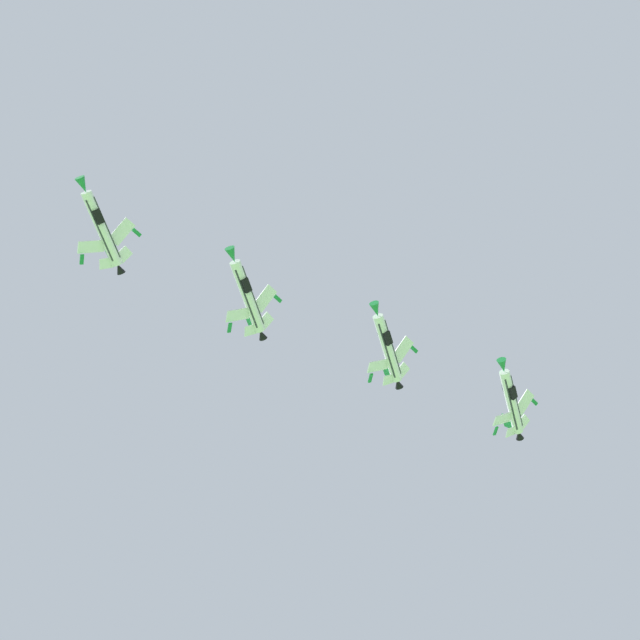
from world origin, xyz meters
The scene contains 4 objects.
fighter_jet_lead centered at (-39.21, 41.81, 125.28)m, with size 8.77×15.82×5.97m.
fighter_jet_left_wing centered at (-18.16, 53.08, 122.37)m, with size 8.40×15.82×6.49m.
fighter_jet_right_wing centered at (2.94, 64.34, 124.13)m, with size 8.68×15.82×6.11m.
fighter_jet_left_outer centered at (23.04, 75.97, 124.61)m, with size 8.67×15.82×6.13m.
Camera 1 is at (-3.49, -2.22, 1.95)m, focal length 49.09 mm.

